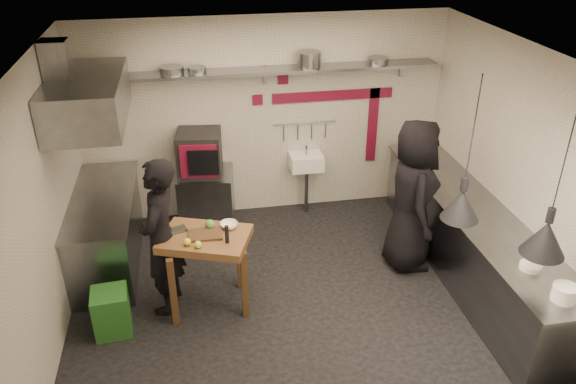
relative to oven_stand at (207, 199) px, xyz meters
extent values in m
plane|color=black|center=(0.88, -1.77, -0.40)|extent=(5.00, 5.00, 0.00)
plane|color=silver|center=(0.88, -1.77, 2.40)|extent=(5.00, 5.00, 0.00)
cube|color=silver|center=(0.88, 0.33, 1.00)|extent=(5.00, 0.04, 2.80)
cube|color=silver|center=(0.88, -3.87, 1.00)|extent=(5.00, 0.04, 2.80)
cube|color=silver|center=(-1.62, -1.77, 1.00)|extent=(0.04, 4.20, 2.80)
cube|color=silver|center=(3.38, -1.77, 1.00)|extent=(0.04, 4.20, 2.80)
cube|color=maroon|center=(1.83, 0.31, 1.28)|extent=(1.70, 0.02, 0.14)
cube|color=maroon|center=(2.43, 0.31, 0.80)|extent=(0.14, 0.02, 1.10)
cube|color=maroon|center=(1.13, 0.31, 1.55)|extent=(0.14, 0.02, 0.14)
cube|color=maroon|center=(0.78, 0.31, 1.28)|extent=(0.14, 0.02, 0.14)
cube|color=slate|center=(0.88, 0.15, 1.72)|extent=(4.60, 0.34, 0.04)
cube|color=slate|center=(-1.02, 0.30, 1.62)|extent=(0.04, 0.06, 0.24)
cube|color=slate|center=(0.88, 0.30, 1.62)|extent=(0.04, 0.06, 0.24)
cube|color=slate|center=(2.78, 0.30, 1.62)|extent=(0.04, 0.06, 0.24)
cylinder|color=slate|center=(-0.31, 0.15, 1.79)|extent=(0.38, 0.38, 0.09)
cylinder|color=slate|center=(0.01, 0.15, 1.78)|extent=(0.29, 0.29, 0.07)
cylinder|color=slate|center=(1.45, 0.15, 1.84)|extent=(0.37, 0.37, 0.20)
cylinder|color=slate|center=(2.39, 0.15, 1.78)|extent=(0.30, 0.30, 0.08)
cube|color=slate|center=(0.00, 0.00, 0.00)|extent=(0.80, 0.74, 0.80)
cube|color=black|center=(-0.05, 0.03, 0.69)|extent=(0.63, 0.60, 0.58)
cube|color=maroon|center=(-0.07, -0.26, 0.69)|extent=(0.48, 0.09, 0.46)
cube|color=black|center=(-0.02, -0.30, 0.69)|extent=(0.39, 0.06, 0.34)
cube|color=white|center=(1.43, 0.15, 0.38)|extent=(0.46, 0.34, 0.22)
cylinder|color=slate|center=(1.43, 0.15, 0.56)|extent=(0.03, 0.03, 0.14)
cylinder|color=slate|center=(1.43, 0.11, -0.06)|extent=(0.06, 0.06, 0.66)
cylinder|color=slate|center=(1.43, 0.29, 0.92)|extent=(0.90, 0.02, 0.02)
cube|color=slate|center=(3.03, -1.77, 0.05)|extent=(0.70, 3.80, 0.90)
cube|color=slate|center=(3.03, -1.77, 0.52)|extent=(0.76, 3.90, 0.03)
cylinder|color=white|center=(3.00, -3.45, 0.61)|extent=(0.25, 0.25, 0.15)
cylinder|color=white|center=(2.98, -2.96, 0.56)|extent=(0.26, 0.26, 0.05)
cube|color=slate|center=(-1.27, -0.72, 0.05)|extent=(0.70, 1.90, 0.90)
cube|color=slate|center=(-1.27, -0.72, 0.52)|extent=(0.76, 2.00, 0.03)
cube|color=slate|center=(-1.22, -0.72, 1.75)|extent=(0.78, 1.60, 0.50)
cube|color=slate|center=(-1.47, -0.72, 2.15)|extent=(0.28, 0.28, 0.50)
cube|color=#236122|center=(-1.11, -2.04, -0.15)|extent=(0.39, 0.39, 0.50)
cube|color=#4F351E|center=(-0.07, -1.78, 0.53)|extent=(0.36, 0.26, 0.02)
cylinder|color=black|center=(0.14, -1.96, 0.62)|extent=(0.05, 0.05, 0.20)
sphere|color=#CED83A|center=(-0.27, -1.94, 0.56)|extent=(0.09, 0.09, 0.08)
sphere|color=#CED83A|center=(-0.16, -2.01, 0.56)|extent=(0.09, 0.09, 0.08)
sphere|color=#518A3C|center=(-0.02, -1.65, 0.57)|extent=(0.12, 0.12, 0.11)
cube|color=slate|center=(-0.36, -1.64, 0.54)|extent=(0.21, 0.17, 0.03)
imported|color=white|center=(0.19, -1.67, 0.55)|extent=(0.21, 0.21, 0.06)
imported|color=black|center=(-0.54, -1.72, 0.50)|extent=(0.59, 0.75, 1.81)
imported|color=black|center=(2.40, -1.39, 0.55)|extent=(0.73, 1.00, 1.90)
camera|label=1|loc=(-0.11, -6.91, 3.72)|focal=35.00mm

